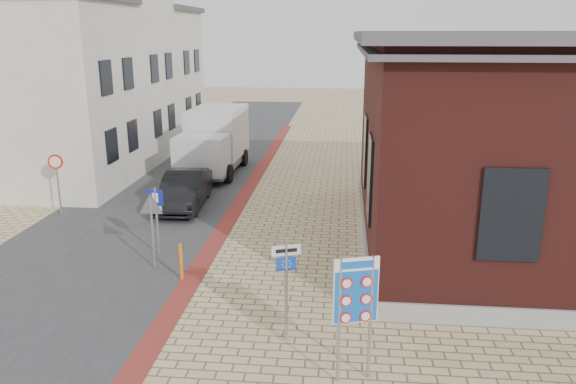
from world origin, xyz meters
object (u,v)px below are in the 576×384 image
at_px(bollard, 181,262).
at_px(sedan, 184,190).
at_px(border_sign, 356,294).
at_px(parking_sign, 156,210).
at_px(essen_sign, 286,274).
at_px(box_truck, 214,141).

bearing_deg(bollard, sedan, 104.95).
relative_size(border_sign, bollard, 2.45).
bearing_deg(parking_sign, sedan, 103.54).
distance_m(parking_sign, bollard, 2.29).
xyz_separation_m(sedan, essen_sign, (5.08, -9.66, 0.90)).
bearing_deg(essen_sign, parking_sign, 114.65).
relative_size(essen_sign, parking_sign, 1.11).
height_order(box_truck, essen_sign, box_truck).
bearing_deg(border_sign, bollard, 121.43).
distance_m(border_sign, essen_sign, 2.07).
distance_m(sedan, essen_sign, 10.95).
height_order(essen_sign, bollard, essen_sign).
relative_size(sedan, essen_sign, 1.78).
xyz_separation_m(border_sign, parking_sign, (-6.00, 6.00, -0.42)).
relative_size(sedan, bollard, 4.03).
relative_size(border_sign, parking_sign, 1.20).
relative_size(box_truck, border_sign, 2.28).
bearing_deg(box_truck, essen_sign, -69.91).
bearing_deg(essen_sign, bollard, 118.80).
bearing_deg(bollard, parking_sign, 125.64).
height_order(box_truck, border_sign, box_truck).
height_order(parking_sign, bollard, parking_sign).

